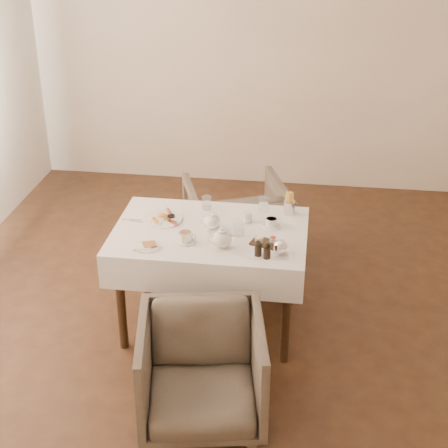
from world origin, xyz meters
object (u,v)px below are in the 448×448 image
Objects in this scene: armchair_far at (236,224)px; breakfast_plate at (163,219)px; teapot_centre at (212,220)px; armchair_near at (202,371)px; table at (210,245)px.

breakfast_plate is at bearing 42.35° from armchair_far.
armchair_far is 2.82× the size of breakfast_plate.
armchair_near is at bearing -82.67° from teapot_centre.
table is at bearing 65.69° from armchair_far.
teapot_centre is at bearing -12.54° from breakfast_plate.
teapot_centre is at bearing 59.45° from table.
armchair_near is at bearing -84.10° from table.
breakfast_plate is at bearing 102.80° from armchair_near.
armchair_near is at bearing -66.21° from breakfast_plate.
armchair_far is at bearing 85.38° from table.
table is at bearing -16.18° from breakfast_plate.
table is at bearing -118.26° from teapot_centre.
armchair_far is 0.97m from breakfast_plate.
armchair_far is at bearing 62.68° from breakfast_plate.
armchair_near is 1.80m from armchair_far.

